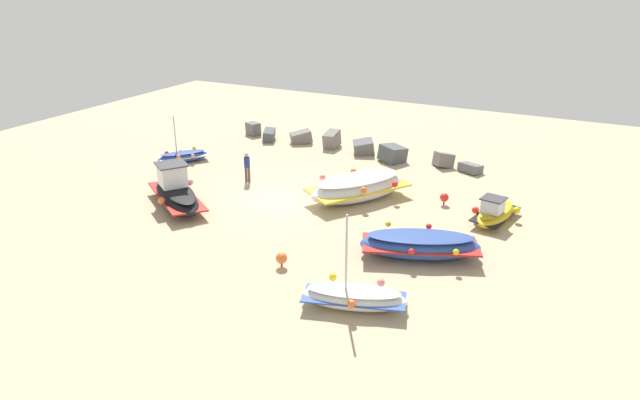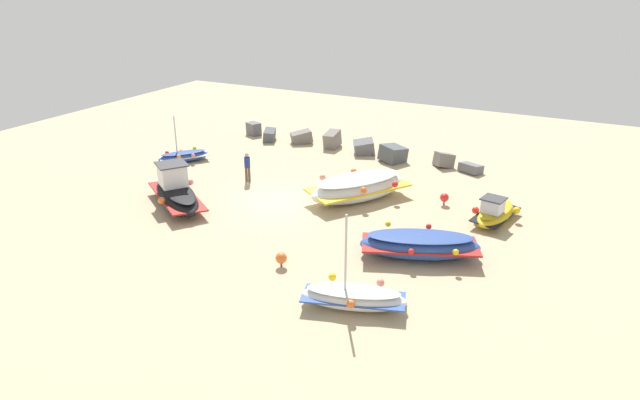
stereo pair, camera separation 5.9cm
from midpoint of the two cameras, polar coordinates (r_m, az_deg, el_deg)
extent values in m
plane|color=tan|center=(29.63, -4.15, -0.13)|extent=(49.66, 49.66, 0.00)
ellipsoid|color=white|center=(29.62, 3.83, 1.16)|extent=(4.69, 5.74, 1.31)
cube|color=gold|center=(29.60, 3.84, 1.27)|extent=(4.60, 5.57, 0.18)
ellipsoid|color=beige|center=(29.44, 3.86, 2.10)|extent=(4.09, 5.03, 0.27)
sphere|color=#EA7F75|center=(29.64, 0.30, 2.23)|extent=(0.32, 0.32, 0.32)
sphere|color=orange|center=(28.34, 4.38, 0.97)|extent=(0.32, 0.32, 0.32)
sphere|color=orange|center=(30.61, 3.37, 2.80)|extent=(0.32, 0.32, 0.32)
sphere|color=red|center=(29.43, 7.43, 1.53)|extent=(0.32, 0.32, 0.32)
ellipsoid|color=black|center=(29.71, -13.78, 0.29)|extent=(5.14, 4.27, 1.00)
cube|color=maroon|center=(29.69, -13.79, 0.37)|extent=(4.99, 4.17, 0.15)
ellipsoid|color=black|center=(29.57, -13.85, 0.99)|extent=(4.50, 3.73, 0.22)
cube|color=white|center=(29.81, -14.21, 2.39)|extent=(1.70, 1.70, 1.08)
cube|color=#333338|center=(29.63, -14.31, 3.43)|extent=(1.97, 1.97, 0.06)
sphere|color=orange|center=(28.59, -15.22, -0.06)|extent=(0.34, 0.34, 0.34)
sphere|color=#EA7F75|center=(30.62, -12.55, 1.72)|extent=(0.34, 0.34, 0.34)
ellipsoid|color=#2D4C9E|center=(36.43, -13.16, 4.14)|extent=(2.68, 3.10, 0.66)
cube|color=white|center=(36.42, -13.17, 4.18)|extent=(2.63, 3.02, 0.09)
ellipsoid|color=navy|center=(36.35, -13.20, 4.53)|extent=(2.35, 2.72, 0.13)
cylinder|color=#B7B7BC|center=(35.95, -13.94, 6.24)|extent=(0.08, 0.08, 2.26)
sphere|color=red|center=(36.79, -14.72, 4.49)|extent=(0.25, 0.25, 0.25)
sphere|color=orange|center=(35.68, -13.62, 4.13)|extent=(0.25, 0.25, 0.25)
sphere|color=orange|center=(36.97, -13.42, 4.64)|extent=(0.25, 0.25, 0.25)
sphere|color=#EA7F75|center=(35.87, -12.28, 4.28)|extent=(0.25, 0.25, 0.25)
sphere|color=yellow|center=(37.12, -12.15, 4.99)|extent=(0.25, 0.25, 0.25)
ellipsoid|color=white|center=(20.61, 3.38, -9.58)|extent=(4.00, 2.48, 0.81)
cube|color=#2D4C9E|center=(20.59, 3.38, -9.50)|extent=(3.85, 2.44, 0.17)
ellipsoid|color=beige|center=(20.46, 3.40, -8.87)|extent=(3.50, 2.14, 0.21)
cylinder|color=#B7B7BC|center=(19.78, 2.63, -5.16)|extent=(0.08, 0.08, 2.81)
sphere|color=yellow|center=(21.23, 1.30, -7.54)|extent=(0.29, 0.29, 0.29)
sphere|color=orange|center=(19.80, 3.12, -10.15)|extent=(0.29, 0.29, 0.29)
sphere|color=#EA7F75|center=(21.11, 6.03, -8.05)|extent=(0.29, 0.29, 0.29)
ellipsoid|color=gold|center=(28.36, 16.89, -1.40)|extent=(1.86, 3.46, 0.75)
cube|color=black|center=(28.35, 16.89, -1.34)|extent=(1.85, 3.33, 0.15)
ellipsoid|color=gold|center=(28.26, 16.95, -0.89)|extent=(1.61, 3.03, 0.19)
cube|color=silver|center=(27.69, 16.66, -0.52)|extent=(0.99, 0.98, 0.62)
cube|color=#333338|center=(27.57, 16.73, 0.13)|extent=(1.15, 1.13, 0.06)
sphere|color=yellow|center=(28.56, 18.78, -0.98)|extent=(0.34, 0.34, 0.34)
sphere|color=red|center=(28.02, 15.06, -0.98)|extent=(0.34, 0.34, 0.34)
ellipsoid|color=#2D4C9E|center=(24.20, 9.82, -4.43)|extent=(5.30, 3.73, 1.10)
cube|color=maroon|center=(24.18, 9.83, -4.33)|extent=(5.13, 3.68, 0.20)
ellipsoid|color=navy|center=(24.02, 9.88, -3.54)|extent=(4.65, 3.25, 0.26)
sphere|color=yellow|center=(23.26, 13.23, -5.00)|extent=(0.25, 0.25, 0.25)
sphere|color=red|center=(25.05, 10.67, -2.57)|extent=(0.25, 0.25, 0.25)
sphere|color=red|center=(23.08, 8.99, -5.03)|extent=(0.25, 0.25, 0.25)
sphere|color=yellow|center=(24.90, 6.75, -2.35)|extent=(0.25, 0.25, 0.25)
cylinder|color=brown|center=(32.38, -6.90, 2.51)|extent=(0.14, 0.14, 0.83)
cylinder|color=brown|center=(32.40, -7.18, 2.51)|extent=(0.14, 0.14, 0.83)
cylinder|color=navy|center=(32.16, -7.10, 3.71)|extent=(0.32, 0.32, 0.61)
sphere|color=tan|center=(32.03, -7.14, 4.42)|extent=(0.22, 0.22, 0.22)
cube|color=slate|center=(41.54, -6.48, 6.95)|extent=(1.21, 1.07, 0.91)
cube|color=#4C5156|center=(40.06, -4.93, 6.34)|extent=(1.29, 1.55, 0.89)
cube|color=slate|center=(39.33, -1.78, 6.15)|extent=(1.60, 1.61, 1.06)
cube|color=slate|center=(38.32, 1.26, 5.92)|extent=(0.89, 1.51, 1.23)
cube|color=slate|center=(37.01, 4.38, 5.15)|extent=(1.59, 1.60, 1.21)
cube|color=#4C5156|center=(35.78, 7.21, 4.51)|extent=(1.85, 1.77, 1.15)
cube|color=slate|center=(35.43, 12.10, 3.88)|extent=(1.41, 1.51, 1.11)
cube|color=slate|center=(34.78, 14.60, 3.04)|extent=(1.49, 1.28, 0.61)
cylinder|color=#3F3F42|center=(23.29, -3.73, -6.38)|extent=(0.08, 0.08, 0.16)
sphere|color=orange|center=(23.15, -3.75, -5.70)|extent=(0.46, 0.46, 0.46)
cylinder|color=#3F3F42|center=(29.72, 12.11, -0.32)|extent=(0.08, 0.08, 0.18)
sphere|color=red|center=(29.61, 12.15, 0.24)|extent=(0.44, 0.44, 0.44)
camera|label=1|loc=(0.03, -89.94, 0.03)|focal=32.65mm
camera|label=2|loc=(0.03, 90.06, -0.03)|focal=32.65mm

